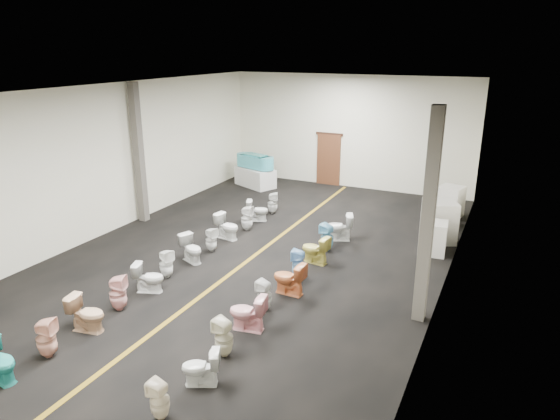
% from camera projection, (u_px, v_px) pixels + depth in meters
% --- Properties ---
extents(floor, '(16.00, 16.00, 0.00)m').
position_uv_depth(floor, '(256.00, 255.00, 13.89)').
color(floor, black).
rests_on(floor, ground).
extents(ceiling, '(16.00, 16.00, 0.00)m').
position_uv_depth(ceiling, '(253.00, 89.00, 12.48)').
color(ceiling, black).
rests_on(ceiling, ground).
extents(wall_back, '(10.00, 0.00, 10.00)m').
position_uv_depth(wall_back, '(349.00, 132.00, 20.04)').
color(wall_back, beige).
rests_on(wall_back, ground).
extents(wall_left, '(0.00, 16.00, 16.00)m').
position_uv_depth(wall_left, '(110.00, 159.00, 15.23)').
color(wall_left, beige).
rests_on(wall_left, ground).
extents(wall_right, '(0.00, 16.00, 16.00)m').
position_uv_depth(wall_right, '(451.00, 200.00, 11.14)').
color(wall_right, beige).
rests_on(wall_right, ground).
extents(aisle_stripe, '(0.12, 15.60, 0.01)m').
position_uv_depth(aisle_stripe, '(256.00, 255.00, 13.88)').
color(aisle_stripe, '#896614').
rests_on(aisle_stripe, floor).
extents(back_door, '(1.00, 0.10, 2.10)m').
position_uv_depth(back_door, '(329.00, 160.00, 20.69)').
color(back_door, '#562D19').
rests_on(back_door, floor).
extents(door_frame, '(1.15, 0.08, 0.10)m').
position_uv_depth(door_frame, '(329.00, 134.00, 20.37)').
color(door_frame, '#331C11').
rests_on(door_frame, back_door).
extents(column_left, '(0.25, 0.25, 4.50)m').
position_uv_depth(column_left, '(139.00, 154.00, 15.99)').
color(column_left, '#59544C').
rests_on(column_left, floor).
extents(column_right, '(0.25, 0.25, 4.50)m').
position_uv_depth(column_right, '(428.00, 219.00, 9.95)').
color(column_right, '#59544C').
rests_on(column_right, floor).
extents(display_table, '(1.94, 1.50, 0.77)m').
position_uv_depth(display_table, '(255.00, 177.00, 20.60)').
color(display_table, silver).
rests_on(display_table, floor).
extents(bathtub, '(1.81, 1.00, 0.55)m').
position_uv_depth(bathtub, '(255.00, 161.00, 20.39)').
color(bathtub, '#42AFBF').
rests_on(bathtub, display_table).
extents(appliance_crate_a, '(0.78, 0.78, 0.92)m').
position_uv_depth(appliance_crate_a, '(433.00, 238.00, 13.87)').
color(appliance_crate_a, silver).
rests_on(appliance_crate_a, floor).
extents(appliance_crate_b, '(1.17, 1.17, 1.22)m').
position_uv_depth(appliance_crate_b, '(439.00, 221.00, 14.71)').
color(appliance_crate_b, beige).
rests_on(appliance_crate_b, floor).
extents(appliance_crate_c, '(0.86, 0.86, 0.76)m').
position_uv_depth(appliance_crate_c, '(446.00, 214.00, 16.06)').
color(appliance_crate_c, beige).
rests_on(appliance_crate_c, floor).
extents(appliance_crate_d, '(0.91, 0.91, 1.06)m').
position_uv_depth(appliance_crate_d, '(450.00, 202.00, 16.86)').
color(appliance_crate_d, silver).
rests_on(appliance_crate_d, floor).
extents(toilet_left_1, '(0.46, 0.46, 0.79)m').
position_uv_depth(toilet_left_1, '(46.00, 338.00, 9.21)').
color(toilet_left_1, '#EBAB92').
rests_on(toilet_left_1, floor).
extents(toilet_left_2, '(0.81, 0.55, 0.77)m').
position_uv_depth(toilet_left_2, '(87.00, 314.00, 10.08)').
color(toilet_left_2, tan).
rests_on(toilet_left_2, floor).
extents(toilet_left_3, '(0.48, 0.48, 0.81)m').
position_uv_depth(toilet_left_3, '(118.00, 293.00, 10.87)').
color(toilet_left_3, '#ECABA6').
rests_on(toilet_left_3, floor).
extents(toilet_left_4, '(0.80, 0.62, 0.72)m').
position_uv_depth(toilet_left_4, '(149.00, 278.00, 11.71)').
color(toilet_left_4, white).
rests_on(toilet_left_4, floor).
extents(toilet_left_5, '(0.43, 0.42, 0.74)m').
position_uv_depth(toilet_left_5, '(166.00, 264.00, 12.43)').
color(toilet_left_5, white).
rests_on(toilet_left_5, floor).
extents(toilet_left_6, '(0.83, 0.66, 0.74)m').
position_uv_depth(toilet_left_6, '(192.00, 249.00, 13.35)').
color(toilet_left_6, silver).
rests_on(toilet_left_6, floor).
extents(toilet_left_7, '(0.39, 0.39, 0.70)m').
position_uv_depth(toilet_left_7, '(211.00, 240.00, 14.02)').
color(toilet_left_7, white).
rests_on(toilet_left_7, floor).
extents(toilet_left_8, '(0.81, 0.54, 0.77)m').
position_uv_depth(toilet_left_8, '(227.00, 226.00, 14.95)').
color(toilet_left_8, white).
rests_on(toilet_left_8, floor).
extents(toilet_left_9, '(0.40, 0.39, 0.79)m').
position_uv_depth(toilet_left_9, '(247.00, 218.00, 15.64)').
color(toilet_left_9, white).
rests_on(toilet_left_9, floor).
extents(toilet_left_10, '(0.80, 0.64, 0.72)m').
position_uv_depth(toilet_left_10, '(258.00, 210.00, 16.50)').
color(toilet_left_10, silver).
rests_on(toilet_left_10, floor).
extents(toilet_left_11, '(0.45, 0.45, 0.75)m').
position_uv_depth(toilet_left_11, '(273.00, 203.00, 17.23)').
color(toilet_left_11, silver).
rests_on(toilet_left_11, floor).
extents(toilet_right_0, '(0.32, 0.32, 0.68)m').
position_uv_depth(toilet_right_0, '(160.00, 400.00, 7.68)').
color(toilet_right_0, '#F3E4C7').
rests_on(toilet_right_0, floor).
extents(toilet_right_1, '(0.75, 0.61, 0.67)m').
position_uv_depth(toilet_right_1, '(201.00, 368.00, 8.47)').
color(toilet_right_1, white).
rests_on(toilet_right_1, floor).
extents(toilet_right_2, '(0.41, 0.40, 0.77)m').
position_uv_depth(toilet_right_2, '(224.00, 338.00, 9.25)').
color(toilet_right_2, beige).
rests_on(toilet_right_2, floor).
extents(toilet_right_3, '(0.82, 0.55, 0.78)m').
position_uv_depth(toilet_right_3, '(248.00, 313.00, 10.11)').
color(toilet_right_3, '#F1A4AA').
rests_on(toilet_right_3, floor).
extents(toilet_right_4, '(0.38, 0.37, 0.71)m').
position_uv_depth(toilet_right_4, '(265.00, 295.00, 10.88)').
color(toilet_right_4, silver).
rests_on(toilet_right_4, floor).
extents(toilet_right_5, '(0.79, 0.47, 0.79)m').
position_uv_depth(toilet_right_5, '(289.00, 278.00, 11.59)').
color(toilet_right_5, '#D2703C').
rests_on(toilet_right_5, floor).
extents(toilet_right_6, '(0.39, 0.38, 0.76)m').
position_uv_depth(toilet_right_6, '(299.00, 264.00, 12.38)').
color(toilet_right_6, '#74ABDC').
rests_on(toilet_right_6, floor).
extents(toilet_right_7, '(0.81, 0.53, 0.77)m').
position_uv_depth(toilet_right_7, '(315.00, 249.00, 13.26)').
color(toilet_right_7, '#CDC053').
rests_on(toilet_right_7, floor).
extents(toilet_right_8, '(0.45, 0.45, 0.80)m').
position_uv_depth(toilet_right_8, '(327.00, 237.00, 14.05)').
color(toilet_right_8, '#68AFD1').
rests_on(toilet_right_8, floor).
extents(toilet_right_9, '(0.92, 0.72, 0.82)m').
position_uv_depth(toilet_right_9, '(339.00, 227.00, 14.83)').
color(toilet_right_9, white).
rests_on(toilet_right_9, floor).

